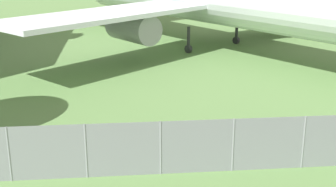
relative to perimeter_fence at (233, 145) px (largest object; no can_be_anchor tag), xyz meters
name	(u,v)px	position (x,y,z in m)	size (l,w,h in m)	color
perimeter_fence	(233,145)	(0.00, 0.00, 0.00)	(56.07, 0.07, 1.97)	gray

